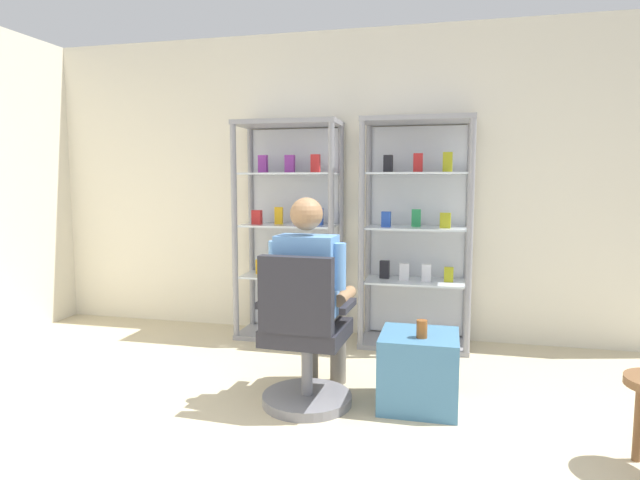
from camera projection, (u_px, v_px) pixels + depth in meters
name	position (u px, v px, depth m)	size (l,w,h in m)	color
back_wall	(357.00, 185.00, 4.79)	(6.00, 0.10, 2.70)	silver
display_cabinet_left	(291.00, 229.00, 4.74)	(0.90, 0.45, 1.90)	gray
display_cabinet_right	(416.00, 232.00, 4.48)	(0.90, 0.45, 1.90)	gray
office_chair	(304.00, 345.00, 3.25)	(0.57, 0.56, 0.96)	slate
seated_shopkeeper	(312.00, 288.00, 3.37)	(0.50, 0.58, 1.29)	slate
storage_crate	(419.00, 370.00, 3.29)	(0.47, 0.46, 0.46)	teal
tea_glass	(422.00, 329.00, 3.18)	(0.07, 0.07, 0.11)	brown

